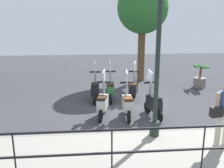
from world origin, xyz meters
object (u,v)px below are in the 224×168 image
(pedestrian_with_bag, at_px, (224,110))
(scooter_near_2, at_px, (103,103))
(scooter_far_2, at_px, (95,90))
(scooter_near_0, at_px, (153,104))
(tree_distant, at_px, (143,9))
(scooter_far_0, at_px, (133,89))
(potted_palm, at_px, (200,78))
(scooter_far_1, at_px, (110,89))
(lamp_post_near, at_px, (158,61))
(scooter_near_1, at_px, (127,104))

(pedestrian_with_bag, bearing_deg, scooter_near_2, 38.74)
(scooter_near_2, xyz_separation_m, scooter_far_2, (1.62, 0.22, 0.00))
(scooter_near_0, bearing_deg, tree_distant, -19.09)
(scooter_far_2, bearing_deg, pedestrian_with_bag, -139.37)
(scooter_far_2, bearing_deg, scooter_far_0, -87.70)
(potted_palm, xyz_separation_m, scooter_far_0, (-1.76, 3.49, 0.04))
(pedestrian_with_bag, height_order, scooter_far_1, pedestrian_with_bag)
(scooter_far_0, height_order, scooter_far_1, same)
(scooter_near_0, relative_size, scooter_far_1, 1.00)
(scooter_near_0, xyz_separation_m, scooter_near_2, (0.18, 1.65, 0.00))
(pedestrian_with_bag, bearing_deg, scooter_far_1, 20.32)
(pedestrian_with_bag, height_order, scooter_far_0, pedestrian_with_bag)
(potted_palm, bearing_deg, scooter_near_0, 138.17)
(scooter_near_0, xyz_separation_m, scooter_far_0, (1.74, 0.36, 0.00))
(pedestrian_with_bag, relative_size, scooter_near_0, 1.03)
(lamp_post_near, relative_size, scooter_far_1, 2.94)
(potted_palm, xyz_separation_m, scooter_far_2, (-1.70, 4.99, 0.04))
(scooter_near_2, bearing_deg, lamp_post_near, -131.25)
(scooter_near_2, bearing_deg, scooter_far_1, -0.58)
(lamp_post_near, height_order, scooter_near_2, lamp_post_near)
(tree_distant, height_order, potted_palm, tree_distant)
(pedestrian_with_bag, bearing_deg, tree_distant, -5.51)
(lamp_post_near, xyz_separation_m, pedestrian_with_bag, (-0.69, -1.46, -1.09))
(scooter_far_0, distance_m, scooter_far_1, 0.90)
(pedestrian_with_bag, relative_size, scooter_far_0, 1.03)
(scooter_near_0, bearing_deg, lamp_post_near, 154.53)
(scooter_far_2, bearing_deg, lamp_post_near, -151.49)
(pedestrian_with_bag, relative_size, scooter_near_2, 1.03)
(scooter_near_1, bearing_deg, scooter_near_2, 81.40)
(scooter_near_0, distance_m, scooter_near_1, 0.85)
(scooter_far_0, bearing_deg, tree_distant, 0.62)
(pedestrian_with_bag, bearing_deg, scooter_far_2, 26.50)
(scooter_near_2, distance_m, scooter_far_1, 1.70)
(scooter_far_2, bearing_deg, scooter_near_0, -129.44)
(tree_distant, bearing_deg, scooter_near_2, 155.11)
(potted_palm, distance_m, scooter_far_2, 5.27)
(scooter_near_1, bearing_deg, tree_distant, -14.61)
(potted_palm, relative_size, scooter_near_1, 0.69)
(tree_distant, height_order, scooter_near_0, tree_distant)
(scooter_near_2, bearing_deg, scooter_near_0, -83.63)
(pedestrian_with_bag, relative_size, potted_palm, 1.50)
(scooter_far_0, bearing_deg, scooter_far_2, 104.66)
(lamp_post_near, distance_m, scooter_near_2, 2.74)
(pedestrian_with_bag, bearing_deg, scooter_near_1, 30.72)
(scooter_near_0, distance_m, scooter_near_2, 1.65)
(pedestrian_with_bag, relative_size, scooter_near_1, 1.03)
(scooter_near_2, height_order, scooter_far_2, same)
(scooter_far_1, bearing_deg, scooter_far_2, 96.30)
(potted_palm, bearing_deg, scooter_far_0, 116.73)
(tree_distant, relative_size, potted_palm, 4.63)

